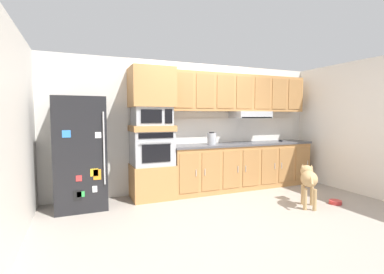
% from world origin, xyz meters
% --- Properties ---
extents(ground_plane, '(9.60, 9.60, 0.00)m').
position_xyz_m(ground_plane, '(0.00, 0.00, 0.00)').
color(ground_plane, '#9E9389').
extents(back_kitchen_wall, '(6.20, 0.12, 2.50)m').
position_xyz_m(back_kitchen_wall, '(0.00, 1.11, 1.25)').
color(back_kitchen_wall, silver).
rests_on(back_kitchen_wall, ground).
extents(side_panel_left, '(0.12, 7.10, 2.50)m').
position_xyz_m(side_panel_left, '(-2.80, 0.00, 1.25)').
color(side_panel_left, silver).
rests_on(side_panel_left, ground).
extents(side_panel_right, '(0.12, 7.10, 2.50)m').
position_xyz_m(side_panel_right, '(2.80, 0.00, 1.25)').
color(side_panel_right, white).
rests_on(side_panel_right, ground).
extents(refrigerator, '(0.76, 0.73, 1.76)m').
position_xyz_m(refrigerator, '(-2.08, 0.68, 0.88)').
color(refrigerator, black).
rests_on(refrigerator, ground).
extents(oven_base_cabinet, '(0.74, 0.62, 0.60)m').
position_xyz_m(oven_base_cabinet, '(-0.90, 0.75, 0.30)').
color(oven_base_cabinet, '#B77F47').
rests_on(oven_base_cabinet, ground).
extents(built_in_oven, '(0.70, 0.62, 0.60)m').
position_xyz_m(built_in_oven, '(-0.90, 0.75, 0.90)').
color(built_in_oven, '#A8AAAF').
rests_on(built_in_oven, oven_base_cabinet).
extents(appliance_mid_shelf, '(0.74, 0.62, 0.10)m').
position_xyz_m(appliance_mid_shelf, '(-0.90, 0.75, 1.25)').
color(appliance_mid_shelf, '#B77F47').
rests_on(appliance_mid_shelf, built_in_oven).
extents(microwave, '(0.64, 0.54, 0.32)m').
position_xyz_m(microwave, '(-0.90, 0.75, 1.46)').
color(microwave, '#A8AAAF').
rests_on(microwave, appliance_mid_shelf).
extents(appliance_upper_cabinet, '(0.74, 0.62, 0.68)m').
position_xyz_m(appliance_upper_cabinet, '(-0.90, 0.75, 1.96)').
color(appliance_upper_cabinet, '#B77F47').
rests_on(appliance_upper_cabinet, microwave).
extents(lower_cabinet_run, '(3.03, 0.63, 0.88)m').
position_xyz_m(lower_cabinet_run, '(0.98, 0.75, 0.44)').
color(lower_cabinet_run, '#B77F47').
rests_on(lower_cabinet_run, ground).
extents(countertop_slab, '(3.07, 0.64, 0.04)m').
position_xyz_m(countertop_slab, '(0.98, 0.75, 0.90)').
color(countertop_slab, '#4C4C51').
rests_on(countertop_slab, lower_cabinet_run).
extents(backsplash_panel, '(3.07, 0.02, 0.50)m').
position_xyz_m(backsplash_panel, '(0.98, 1.04, 1.17)').
color(backsplash_panel, silver).
rests_on(backsplash_panel, countertop_slab).
extents(upper_cabinet_with_hood, '(3.03, 0.48, 0.88)m').
position_xyz_m(upper_cabinet_with_hood, '(1.00, 0.87, 1.90)').
color(upper_cabinet_with_hood, '#B77F47').
rests_on(upper_cabinet_with_hood, backsplash_panel).
extents(screwdriver, '(0.13, 0.12, 0.03)m').
position_xyz_m(screwdriver, '(1.92, 0.71, 0.93)').
color(screwdriver, black).
rests_on(screwdriver, countertop_slab).
extents(electric_kettle, '(0.17, 0.17, 0.24)m').
position_xyz_m(electric_kettle, '(0.26, 0.70, 1.03)').
color(electric_kettle, '#A8AAAF').
rests_on(electric_kettle, countertop_slab).
extents(dog, '(0.53, 0.66, 0.65)m').
position_xyz_m(dog, '(1.32, -0.67, 0.45)').
color(dog, tan).
rests_on(dog, ground).
extents(dog_food_bowl, '(0.20, 0.20, 0.06)m').
position_xyz_m(dog_food_bowl, '(1.83, -0.77, 0.03)').
color(dog_food_bowl, red).
rests_on(dog_food_bowl, ground).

